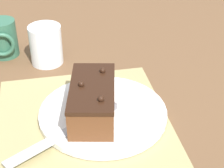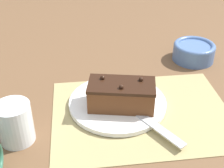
{
  "view_description": "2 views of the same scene",
  "coord_description": "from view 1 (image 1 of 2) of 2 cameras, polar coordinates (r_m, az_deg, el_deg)",
  "views": [
    {
      "loc": [
        0.54,
        -0.06,
        0.48
      ],
      "look_at": [
        -0.07,
        0.06,
        0.07
      ],
      "focal_mm": 60.0,
      "sensor_mm": 36.0,
      "label": 1
    },
    {
      "loc": [
        -0.16,
        -0.62,
        0.51
      ],
      "look_at": [
        -0.07,
        0.04,
        0.07
      ],
      "focal_mm": 50.0,
      "sensor_mm": 36.0,
      "label": 2
    }
  ],
  "objects": [
    {
      "name": "drinking_glass",
      "position": [
        0.94,
        -10.04,
        5.9
      ],
      "size": [
        0.08,
        0.08,
        0.1
      ],
      "color": "white",
      "rests_on": "ground_plane"
    },
    {
      "name": "cake_plate",
      "position": [
        0.76,
        -1.37,
        -4.44
      ],
      "size": [
        0.26,
        0.26,
        0.01
      ],
      "color": "white",
      "rests_on": "placemat_woven"
    },
    {
      "name": "serving_knife",
      "position": [
        0.72,
        -4.5,
        -5.79
      ],
      "size": [
        0.15,
        0.22,
        0.01
      ],
      "rotation": [
        0.0,
        0.0,
        3.69
      ],
      "color": "slate",
      "rests_on": "cake_plate"
    },
    {
      "name": "coffee_mug",
      "position": [
        1.0,
        -16.3,
        6.65
      ],
      "size": [
        0.08,
        0.07,
        0.1
      ],
      "color": "#33664C",
      "rests_on": "ground_plane"
    },
    {
      "name": "chocolate_cake",
      "position": [
        0.73,
        -2.98,
        -2.44
      ],
      "size": [
        0.18,
        0.12,
        0.08
      ],
      "rotation": [
        0.0,
        0.0,
        -0.2
      ],
      "color": "brown",
      "rests_on": "cake_plate"
    },
    {
      "name": "ground_plane",
      "position": [
        0.72,
        -3.83,
        -8.2
      ],
      "size": [
        3.0,
        3.0,
        0.0
      ],
      "primitive_type": "plane",
      "color": "brown"
    },
    {
      "name": "placemat_woven",
      "position": [
        0.72,
        -3.84,
        -8.08
      ],
      "size": [
        0.46,
        0.34,
        0.0
      ],
      "primitive_type": "cube",
      "color": "tan",
      "rests_on": "ground_plane"
    }
  ]
}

